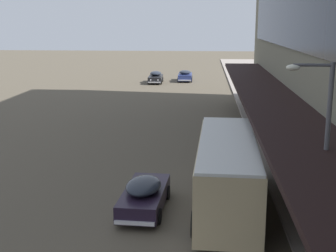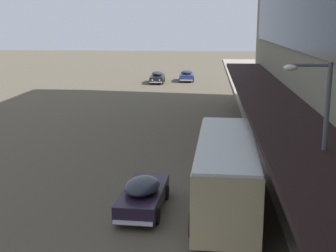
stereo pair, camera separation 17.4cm
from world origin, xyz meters
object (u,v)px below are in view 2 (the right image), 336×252
at_px(sedan_oncoming_front, 157,77).
at_px(pedestrian_at_kerb, 327,241).
at_px(sedan_second_mid, 143,194).
at_px(sedan_trailing_near, 187,76).
at_px(transit_bus_kerbside_front, 226,169).
at_px(street_lamp, 319,147).

bearing_deg(sedan_oncoming_front, pedestrian_at_kerb, -77.48).
bearing_deg(sedan_second_mid, sedan_trailing_near, 90.29).
distance_m(transit_bus_kerbside_front, pedestrian_at_kerb, 6.05).
distance_m(sedan_oncoming_front, pedestrian_at_kerb, 48.57).
bearing_deg(street_lamp, sedan_trailing_near, 97.57).
relative_size(sedan_trailing_near, pedestrian_at_kerb, 2.42).
height_order(transit_bus_kerbside_front, sedan_trailing_near, transit_bus_kerbside_front).
bearing_deg(street_lamp, sedan_second_mid, 148.55).
bearing_deg(transit_bus_kerbside_front, sedan_trailing_near, 94.80).
relative_size(sedan_second_mid, pedestrian_at_kerb, 2.49).
relative_size(transit_bus_kerbside_front, street_lamp, 1.42).
bearing_deg(street_lamp, pedestrian_at_kerb, -74.24).
relative_size(transit_bus_kerbside_front, sedan_oncoming_front, 1.96).
relative_size(sedan_trailing_near, street_lamp, 0.68).
bearing_deg(sedan_oncoming_front, sedan_trailing_near, 30.04).
bearing_deg(transit_bus_kerbside_front, sedan_oncoming_front, 100.11).
height_order(sedan_second_mid, sedan_oncoming_front, sedan_oncoming_front).
height_order(transit_bus_kerbside_front, pedestrian_at_kerb, transit_bus_kerbside_front).
bearing_deg(sedan_trailing_near, sedan_second_mid, -89.71).
distance_m(sedan_oncoming_front, street_lamp, 47.72).
xyz_separation_m(sedan_oncoming_front, street_lamp, (10.27, -46.49, 3.23)).
xyz_separation_m(transit_bus_kerbside_front, pedestrian_at_kerb, (3.01, -5.21, -0.60)).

